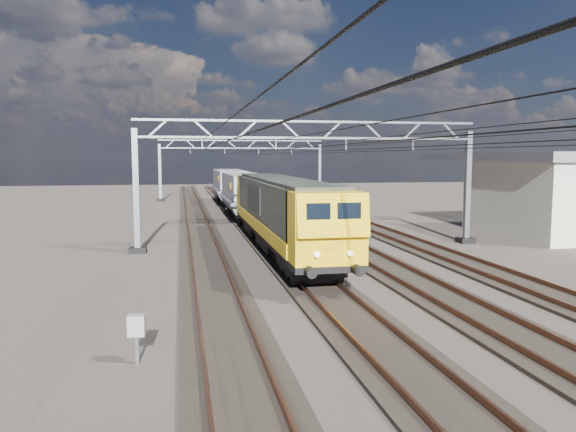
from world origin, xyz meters
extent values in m
plane|color=black|center=(0.00, 0.00, 0.00)|extent=(160.00, 160.00, 0.00)
cube|color=black|center=(-6.00, 0.00, 0.06)|extent=(2.60, 140.00, 0.12)
cube|color=brown|center=(-6.72, 0.00, 0.22)|extent=(0.08, 140.00, 0.16)
cube|color=brown|center=(-5.28, 0.00, 0.22)|extent=(0.08, 140.00, 0.16)
cube|color=black|center=(-2.00, 0.00, 0.06)|extent=(2.60, 140.00, 0.12)
cube|color=brown|center=(-2.72, 0.00, 0.22)|extent=(0.08, 140.00, 0.16)
cube|color=brown|center=(-1.28, 0.00, 0.22)|extent=(0.08, 140.00, 0.16)
cube|color=black|center=(2.00, 0.00, 0.06)|extent=(2.60, 140.00, 0.12)
cube|color=brown|center=(1.28, 0.00, 0.22)|extent=(0.08, 140.00, 0.16)
cube|color=brown|center=(2.72, 0.00, 0.22)|extent=(0.08, 140.00, 0.16)
cube|color=black|center=(6.00, 0.00, 0.06)|extent=(2.60, 140.00, 0.12)
cube|color=brown|center=(5.28, 0.00, 0.22)|extent=(0.08, 140.00, 0.16)
cube|color=brown|center=(6.72, 0.00, 0.22)|extent=(0.08, 140.00, 0.16)
cube|color=gray|center=(-9.50, 4.00, 3.30)|extent=(0.30, 0.30, 6.60)
cube|color=gray|center=(9.50, 4.00, 3.30)|extent=(0.30, 0.30, 6.60)
cube|color=black|center=(-9.50, 4.00, 0.15)|extent=(0.90, 0.90, 0.30)
cube|color=black|center=(9.50, 4.00, 0.15)|extent=(0.90, 0.90, 0.30)
cube|color=gray|center=(0.00, 4.00, 7.05)|extent=(19.30, 0.18, 0.12)
cube|color=gray|center=(0.00, 4.00, 6.15)|extent=(19.30, 0.18, 0.12)
cube|color=gray|center=(-8.31, 4.00, 6.60)|extent=(1.03, 0.10, 0.94)
cube|color=gray|center=(-5.94, 4.00, 6.60)|extent=(1.03, 0.10, 0.94)
cube|color=gray|center=(-3.56, 4.00, 6.60)|extent=(1.03, 0.10, 0.94)
cube|color=gray|center=(-1.19, 4.00, 6.60)|extent=(1.03, 0.10, 0.94)
cube|color=gray|center=(1.19, 4.00, 6.60)|extent=(1.03, 0.10, 0.94)
cube|color=gray|center=(3.56, 4.00, 6.60)|extent=(1.03, 0.10, 0.94)
cube|color=gray|center=(5.94, 4.00, 6.60)|extent=(1.03, 0.10, 0.94)
cube|color=gray|center=(8.31, 4.00, 6.60)|extent=(1.03, 0.10, 0.94)
cube|color=gray|center=(-6.00, 4.00, 5.82)|extent=(0.06, 0.06, 0.65)
cube|color=gray|center=(-2.00, 4.00, 5.82)|extent=(0.06, 0.06, 0.65)
cube|color=gray|center=(2.00, 4.00, 5.82)|extent=(0.06, 0.06, 0.65)
cube|color=gray|center=(6.00, 4.00, 5.82)|extent=(0.06, 0.06, 0.65)
cube|color=gray|center=(-9.50, 40.00, 3.30)|extent=(0.30, 0.30, 6.60)
cube|color=gray|center=(9.50, 40.00, 3.30)|extent=(0.30, 0.30, 6.60)
cube|color=black|center=(-9.50, 40.00, 0.15)|extent=(0.90, 0.90, 0.30)
cube|color=black|center=(9.50, 40.00, 0.15)|extent=(0.90, 0.90, 0.30)
cube|color=gray|center=(0.00, 40.00, 7.05)|extent=(19.30, 0.18, 0.12)
cube|color=gray|center=(0.00, 40.00, 6.15)|extent=(19.30, 0.18, 0.12)
cube|color=gray|center=(-8.31, 40.00, 6.60)|extent=(1.03, 0.10, 0.94)
cube|color=gray|center=(-5.94, 40.00, 6.60)|extent=(1.03, 0.10, 0.94)
cube|color=gray|center=(-3.56, 40.00, 6.60)|extent=(1.03, 0.10, 0.94)
cube|color=gray|center=(-1.19, 40.00, 6.60)|extent=(1.03, 0.10, 0.94)
cube|color=gray|center=(1.19, 40.00, 6.60)|extent=(1.03, 0.10, 0.94)
cube|color=gray|center=(3.56, 40.00, 6.60)|extent=(1.03, 0.10, 0.94)
cube|color=gray|center=(5.94, 40.00, 6.60)|extent=(1.03, 0.10, 0.94)
cube|color=gray|center=(8.31, 40.00, 6.60)|extent=(1.03, 0.10, 0.94)
cube|color=gray|center=(-6.00, 40.00, 5.82)|extent=(0.06, 0.06, 0.65)
cube|color=gray|center=(-2.00, 40.00, 5.82)|extent=(0.06, 0.06, 0.65)
cube|color=gray|center=(2.00, 40.00, 5.82)|extent=(0.06, 0.06, 0.65)
cube|color=gray|center=(6.00, 40.00, 5.82)|extent=(0.06, 0.06, 0.65)
cylinder|color=black|center=(-6.00, 8.00, 5.50)|extent=(0.03, 140.00, 0.03)
cylinder|color=black|center=(-6.00, 8.00, 6.00)|extent=(0.03, 140.00, 0.03)
cylinder|color=black|center=(-2.00, 8.00, 5.50)|extent=(0.03, 140.00, 0.03)
cylinder|color=black|center=(-2.00, 8.00, 6.00)|extent=(0.03, 140.00, 0.03)
cylinder|color=black|center=(2.00, 8.00, 5.50)|extent=(0.03, 140.00, 0.03)
cylinder|color=black|center=(2.00, 8.00, 6.00)|extent=(0.03, 140.00, 0.03)
cylinder|color=black|center=(6.00, 8.00, 5.50)|extent=(0.03, 140.00, 0.03)
cylinder|color=black|center=(6.00, 8.00, 6.00)|extent=(0.03, 140.00, 0.03)
cube|color=black|center=(-2.00, -4.30, 0.75)|extent=(2.20, 3.60, 0.60)
cube|color=black|center=(-2.00, 8.70, 0.75)|extent=(2.20, 3.60, 0.60)
cube|color=black|center=(-2.00, 2.20, 1.13)|extent=(2.65, 20.00, 0.25)
cube|color=black|center=(-2.00, 2.20, 0.75)|extent=(2.20, 4.50, 0.75)
cube|color=#272B24|center=(-2.00, 2.20, 2.55)|extent=(2.65, 17.00, 2.60)
cube|color=yellow|center=(-3.34, 2.20, 1.55)|extent=(0.04, 17.00, 0.60)
cube|color=yellow|center=(-0.66, 2.20, 1.55)|extent=(0.04, 17.00, 0.60)
cube|color=black|center=(-3.35, 3.20, 2.90)|extent=(0.05, 5.00, 1.40)
cube|color=black|center=(-0.65, 3.20, 2.90)|extent=(0.05, 5.00, 1.40)
cube|color=#272B24|center=(-2.00, 2.20, 3.92)|extent=(2.25, 18.00, 0.15)
cube|color=yellow|center=(-2.00, -6.90, 2.55)|extent=(2.65, 1.80, 2.60)
cube|color=yellow|center=(-2.00, -7.85, 3.05)|extent=(2.60, 0.46, 1.52)
cube|color=black|center=(-2.55, -7.95, 3.15)|extent=(0.85, 0.08, 0.75)
cube|color=black|center=(-1.45, -7.95, 3.15)|extent=(0.85, 0.08, 0.75)
cylinder|color=black|center=(-2.85, -8.10, 1.15)|extent=(0.36, 0.50, 0.36)
cylinder|color=black|center=(-1.15, -8.10, 1.15)|extent=(0.36, 0.50, 0.36)
cylinder|color=white|center=(-2.60, -8.00, 1.75)|extent=(0.20, 0.08, 0.20)
cylinder|color=white|center=(-1.40, -8.00, 1.75)|extent=(0.20, 0.08, 0.20)
cube|color=yellow|center=(-2.00, 11.30, 2.55)|extent=(2.65, 1.80, 2.60)
cube|color=yellow|center=(-2.00, 12.25, 3.05)|extent=(2.60, 0.46, 1.52)
cube|color=black|center=(-2.55, 12.35, 3.15)|extent=(0.85, 0.08, 0.75)
cube|color=black|center=(-1.45, 12.35, 3.15)|extent=(0.85, 0.08, 0.75)
cylinder|color=black|center=(-2.85, 12.50, 1.15)|extent=(0.36, 0.50, 0.36)
cylinder|color=black|center=(-1.15, 12.50, 1.15)|extent=(0.36, 0.50, 0.36)
cylinder|color=white|center=(-2.60, 12.40, 1.75)|extent=(0.20, 0.08, 0.20)
cylinder|color=white|center=(-1.40, 12.40, 1.75)|extent=(0.20, 0.08, 0.20)
cube|color=black|center=(-2.00, 15.40, 0.72)|extent=(2.20, 2.60, 0.55)
cube|color=black|center=(-2.00, 24.40, 0.72)|extent=(2.20, 2.60, 0.55)
cube|color=black|center=(-2.00, 19.90, 1.08)|extent=(2.40, 13.00, 0.20)
cube|color=gray|center=(-2.00, 19.90, 2.80)|extent=(2.80, 12.00, 1.80)
cube|color=#4A4E52|center=(-2.95, 19.90, 1.55)|extent=(1.48, 12.00, 1.36)
cube|color=#4A4E52|center=(-1.05, 19.90, 1.55)|extent=(1.48, 12.00, 1.36)
cube|color=yellow|center=(-3.42, 16.90, 2.90)|extent=(0.04, 1.20, 0.50)
cube|color=black|center=(-2.00, 29.60, 0.72)|extent=(2.20, 2.60, 0.55)
cube|color=black|center=(-2.00, 38.60, 0.72)|extent=(2.20, 2.60, 0.55)
cube|color=black|center=(-2.00, 34.10, 1.08)|extent=(2.40, 13.00, 0.20)
cube|color=gray|center=(-2.00, 34.10, 2.80)|extent=(2.80, 12.00, 1.80)
cube|color=#4A4E52|center=(-2.95, 34.10, 1.55)|extent=(1.48, 12.00, 1.36)
cube|color=#4A4E52|center=(-1.05, 34.10, 1.55)|extent=(1.48, 12.00, 1.36)
cube|color=yellow|center=(-3.42, 31.10, 2.90)|extent=(0.04, 1.20, 0.50)
cube|color=gray|center=(-8.31, -12.73, 0.36)|extent=(0.09, 0.09, 0.73)
cube|color=#A1A3A9|center=(-8.31, -12.73, 0.99)|extent=(0.44, 0.34, 0.52)
camera|label=1|loc=(-7.18, -26.57, 5.09)|focal=35.00mm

